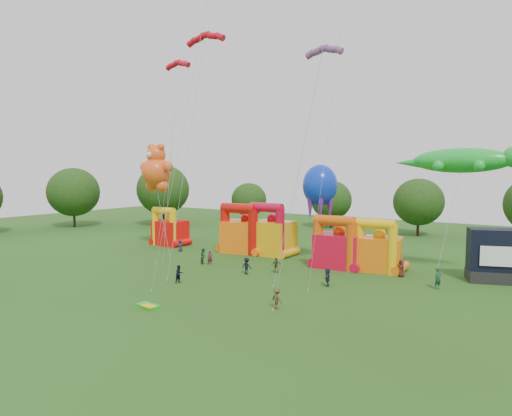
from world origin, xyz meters
The scene contains 23 objects.
ground centered at (0.00, 0.00, 0.00)m, with size 160.00×160.00×0.00m, color #274814.
tree_ring centered at (-1.20, 0.62, 6.26)m, with size 125.64×127.76×12.07m.
bouncy_castle_0 centered at (-19.89, 26.73, 2.16)m, with size 4.60×3.77×5.63m.
bouncy_castle_1 centered at (-7.33, 28.00, 2.50)m, with size 6.58×5.70×6.63m.
bouncy_castle_2 centered at (-3.35, 28.26, 2.59)m, with size 5.36×4.37×6.84m.
bouncy_castle_3 centered at (7.01, 25.74, 2.28)m, with size 5.29×4.36×5.99m.
bouncy_castle_4 centered at (11.35, 26.55, 2.20)m, with size 5.30×4.56×5.77m.
teddy_bear_kite centered at (-17.89, 23.10, 6.69)m, with size 8.69×5.65×14.75m.
gecko_kite centered at (18.68, 27.48, 8.87)m, with size 12.53×8.93×13.33m.
octopus_kite centered at (3.53, 28.07, 8.15)m, with size 4.17×5.97×11.71m.
parafoil_kites centered at (-4.58, 17.66, 12.41)m, with size 24.99×12.48×26.81m.
diamond_kites centered at (1.61, 14.98, 16.48)m, with size 23.03×15.19×39.93m.
folded_kite_bundle centered at (0.41, 3.31, 0.14)m, with size 2.11×1.29×0.31m.
spectator_0 centered at (-14.91, 23.68, 0.79)m, with size 0.77×0.50×1.58m, color #26243C.
spectator_1 centered at (-6.00, 19.04, 0.81)m, with size 0.59×0.39×1.61m, color #5B1A25.
spectator_2 centered at (-6.95, 19.02, 0.92)m, with size 0.89×0.70×1.84m, color #1D4932.
spectator_3 centered at (0.30, 17.36, 0.87)m, with size 1.13×0.65×1.75m, color black.
spectator_4 centered at (2.58, 19.64, 0.82)m, with size 0.96×0.40×1.63m, color #3F3A19.
spectator_5 centered at (9.52, 17.35, 0.87)m, with size 1.62×0.52×1.75m, color #2A2741.
spectator_6 centered at (14.27, 25.00, 0.91)m, with size 0.89×0.58×1.82m, color #531C17.
spectator_7 centered at (18.41, 22.05, 0.98)m, with size 0.72×0.47×1.97m, color #1B4329.
spectator_8 centered at (-3.05, 10.67, 0.87)m, with size 0.85×0.66×1.74m, color black.
spectator_9 centered at (9.14, 8.68, 0.83)m, with size 1.07×0.61×1.65m, color #44361B.
Camera 1 is at (27.03, -21.60, 10.85)m, focal length 32.00 mm.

